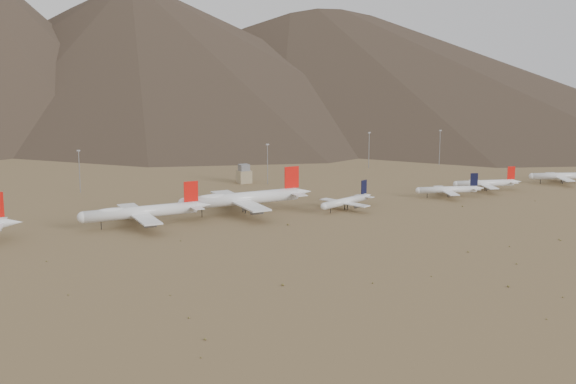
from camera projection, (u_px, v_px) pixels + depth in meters
name	position (u px, v px, depth m)	size (l,w,h in m)	color
ground	(284.00, 226.00, 393.65)	(3000.00, 3000.00, 0.00)	olive
widebody_centre	(142.00, 212.00, 393.92)	(67.92, 51.92, 20.17)	white
widebody_east	(242.00, 198.00, 422.37)	(76.84, 58.67, 22.83)	white
narrowbody_a	(347.00, 201.00, 431.93)	(40.55, 30.40, 14.08)	white
narrowbody_b	(449.00, 190.00, 465.44)	(40.34, 30.00, 13.78)	white
narrowbody_c	(486.00, 183.00, 484.69)	(42.79, 31.70, 14.50)	white
narrowbody_d	(563.00, 176.00, 509.44)	(43.44, 32.60, 15.12)	white
control_tower	(244.00, 175.00, 511.42)	(8.00, 8.00, 12.00)	#9A8968
mast_west	(79.00, 169.00, 477.85)	(2.00, 0.60, 25.70)	gray
mast_centre	(267.00, 162.00, 505.76)	(2.00, 0.60, 25.70)	gray
mast_east	(369.00, 148.00, 569.26)	(2.00, 0.60, 25.70)	gray
mast_far_east	(440.00, 146.00, 582.52)	(2.00, 0.60, 25.70)	gray
desert_scrub	(446.00, 283.00, 300.46)	(361.03, 181.75, 0.88)	brown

